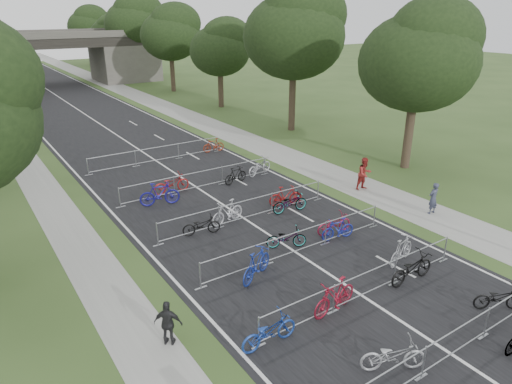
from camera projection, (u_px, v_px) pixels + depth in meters
road at (71, 105)px, 49.28m from camera, size 11.00×140.00×0.01m
sidewalk_right at (142, 97)px, 53.43m from camera, size 3.00×140.00×0.01m
lane_markings at (71, 105)px, 49.28m from camera, size 0.12×140.00×0.00m
overpass_bridge at (38, 59)px, 59.50m from camera, size 31.00×8.00×7.05m
tree_right_0 at (421, 58)px, 27.30m from camera, size 7.17×7.17×10.93m
tree_right_1 at (296, 33)px, 36.17m from camera, size 8.18×8.18×12.47m
tree_right_2 at (221, 48)px, 46.12m from camera, size 6.16×6.16×9.39m
tree_right_3 at (171, 33)px, 54.99m from camera, size 7.17×7.17×10.93m
tree_right_4 at (135, 22)px, 63.85m from camera, size 8.18×8.18×12.47m
tree_right_5 at (110, 34)px, 73.81m from camera, size 6.16×6.16×9.39m
tree_right_6 at (89, 25)px, 82.68m from camera, size 7.17×7.17×10.93m
barrier_row_1 at (457, 341)px, 13.39m from camera, size 9.70×0.08×1.10m
barrier_row_2 at (366, 284)px, 16.16m from camera, size 9.70×0.08×1.10m
barrier_row_3 at (298, 242)px, 19.08m from camera, size 9.70×0.08×1.10m
barrier_row_4 at (246, 210)px, 22.16m from camera, size 9.70×0.08×1.10m
barrier_row_5 at (199, 180)px, 26.01m from camera, size 9.70×0.08×1.10m
barrier_row_6 at (158, 155)px, 30.62m from camera, size 9.70×0.08×1.10m
bike_5 at (393, 356)px, 12.91m from camera, size 1.99×1.51×1.00m
bike_7 at (499, 298)px, 15.57m from camera, size 1.77×1.44×0.91m
bike_8 at (269, 331)px, 13.85m from camera, size 1.98×0.72×1.03m
bike_9 at (335, 296)px, 15.37m from camera, size 2.10×0.82×1.23m
bike_10 at (412, 268)px, 17.11m from camera, size 2.18×0.79×1.14m
bike_11 at (402, 250)px, 18.39m from camera, size 1.97×0.98×1.14m
bike_12 at (257, 264)px, 17.30m from camera, size 2.08×1.43×1.23m
bike_13 at (286, 238)px, 19.63m from camera, size 1.84×1.32×0.92m
bike_14 at (338, 229)px, 20.33m from camera, size 1.73×0.74×1.01m
bike_15 at (334, 224)px, 20.89m from camera, size 1.87×0.82×0.95m
bike_16 at (201, 225)px, 20.78m from camera, size 1.85×1.07×0.92m
bike_17 at (227, 212)px, 21.85m from camera, size 1.99×0.90×1.15m
bike_18 at (290, 203)px, 23.06m from camera, size 2.01×0.92×1.02m
bike_19 at (286, 196)px, 23.81m from camera, size 1.88×1.03×1.09m
bike_20 at (160, 194)px, 23.83m from camera, size 2.18×1.13×1.26m
bike_21 at (171, 184)px, 25.48m from camera, size 2.10×0.75×1.10m
bike_22 at (236, 175)px, 26.90m from camera, size 1.74×0.79×1.01m
bike_23 at (259, 166)px, 28.36m from camera, size 2.14×1.25×1.06m
bike_27 at (213, 145)px, 32.89m from camera, size 1.66×0.60×0.98m
pedestrian_a at (433, 198)px, 22.81m from camera, size 0.60×0.41×1.63m
pedestrian_b at (364, 174)px, 25.84m from camera, size 0.97×0.78×1.88m
pedestrian_c at (168, 323)px, 13.82m from camera, size 0.92×0.86×1.52m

